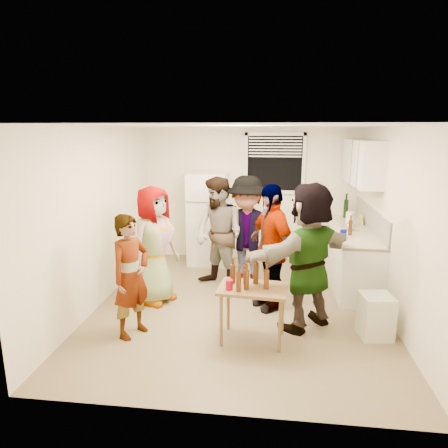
# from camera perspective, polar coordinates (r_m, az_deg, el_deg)

# --- Properties ---
(room) EXTENTS (4.00, 4.50, 2.50)m
(room) POSITION_cam_1_polar(r_m,az_deg,el_deg) (5.82, 2.27, -11.61)
(room) COLOR white
(room) RESTS_ON ground
(window) EXTENTS (1.12, 0.10, 1.06)m
(window) POSITION_cam_1_polar(r_m,az_deg,el_deg) (7.50, 7.25, 8.58)
(window) COLOR white
(window) RESTS_ON room
(refrigerator) EXTENTS (0.70, 0.70, 1.70)m
(refrigerator) POSITION_cam_1_polar(r_m,az_deg,el_deg) (7.41, -2.28, 0.80)
(refrigerator) COLOR white
(refrigerator) RESTS_ON ground
(counter_lower) EXTENTS (0.60, 2.20, 0.86)m
(counter_lower) POSITION_cam_1_polar(r_m,az_deg,el_deg) (6.85, 17.48, -4.51)
(counter_lower) COLOR white
(counter_lower) RESTS_ON ground
(countertop) EXTENTS (0.64, 2.22, 0.04)m
(countertop) POSITION_cam_1_polar(r_m,az_deg,el_deg) (6.73, 17.74, -0.85)
(countertop) COLOR beige
(countertop) RESTS_ON counter_lower
(backsplash) EXTENTS (0.03, 2.20, 0.36)m
(backsplash) POSITION_cam_1_polar(r_m,az_deg,el_deg) (6.75, 20.24, 0.73)
(backsplash) COLOR beige
(backsplash) RESTS_ON countertop
(upper_cabinets) EXTENTS (0.34, 1.60, 0.70)m
(upper_cabinets) POSITION_cam_1_polar(r_m,az_deg,el_deg) (6.79, 19.16, 8.33)
(upper_cabinets) COLOR white
(upper_cabinets) RESTS_ON room
(kettle) EXTENTS (0.27, 0.25, 0.18)m
(kettle) POSITION_cam_1_polar(r_m,az_deg,el_deg) (6.61, 17.51, -0.91)
(kettle) COLOR silver
(kettle) RESTS_ON countertop
(paper_towel) EXTENTS (0.12, 0.12, 0.25)m
(paper_towel) POSITION_cam_1_polar(r_m,az_deg,el_deg) (6.83, 17.41, -0.45)
(paper_towel) COLOR white
(paper_towel) RESTS_ON countertop
(wine_bottle) EXTENTS (0.08, 0.08, 0.33)m
(wine_bottle) POSITION_cam_1_polar(r_m,az_deg,el_deg) (7.58, 16.92, 0.90)
(wine_bottle) COLOR black
(wine_bottle) RESTS_ON countertop
(beer_bottle_counter) EXTENTS (0.06, 0.06, 0.23)m
(beer_bottle_counter) POSITION_cam_1_polar(r_m,az_deg,el_deg) (6.33, 17.51, -1.52)
(beer_bottle_counter) COLOR #47230C
(beer_bottle_counter) RESTS_ON countertop
(blue_cup) EXTENTS (0.09, 0.09, 0.13)m
(blue_cup) POSITION_cam_1_polar(r_m,az_deg,el_deg) (6.13, 16.64, -1.93)
(blue_cup) COLOR #0507BB
(blue_cup) RESTS_ON countertop
(picture_frame) EXTENTS (0.02, 0.17, 0.14)m
(picture_frame) POSITION_cam_1_polar(r_m,az_deg,el_deg) (7.10, 19.01, 0.52)
(picture_frame) COLOR #E2CA4E
(picture_frame) RESTS_ON countertop
(trash_bin) EXTENTS (0.41, 0.41, 0.53)m
(trash_bin) POSITION_cam_1_polar(r_m,az_deg,el_deg) (5.26, 20.83, -12.35)
(trash_bin) COLOR beige
(trash_bin) RESTS_ON ground
(serving_table) EXTENTS (0.84, 0.60, 0.67)m
(serving_table) POSITION_cam_1_polar(r_m,az_deg,el_deg) (4.99, 4.05, -16.16)
(serving_table) COLOR brown
(serving_table) RESTS_ON ground
(beer_bottle_table) EXTENTS (0.07, 0.07, 0.25)m
(beer_bottle_table) POSITION_cam_1_polar(r_m,az_deg,el_deg) (4.82, 4.55, -8.43)
(beer_bottle_table) COLOR #47230C
(beer_bottle_table) RESTS_ON serving_table
(red_cup) EXTENTS (0.08, 0.08, 0.11)m
(red_cup) POSITION_cam_1_polar(r_m,az_deg,el_deg) (4.63, 0.76, -9.31)
(red_cup) COLOR maroon
(red_cup) RESTS_ON serving_table
(guest_grey) EXTENTS (1.89, 1.48, 0.54)m
(guest_grey) POSITION_cam_1_polar(r_m,az_deg,el_deg) (6.07, -9.61, -10.73)
(guest_grey) COLOR gray
(guest_grey) RESTS_ON ground
(guest_stripe) EXTENTS (1.59, 1.17, 0.36)m
(guest_stripe) POSITION_cam_1_polar(r_m,az_deg,el_deg) (5.22, -12.71, -15.04)
(guest_stripe) COLOR #141933
(guest_stripe) RESTS_ON ground
(guest_back_left) EXTENTS (1.75, 1.92, 0.67)m
(guest_back_left) POSITION_cam_1_polar(r_m,az_deg,el_deg) (6.46, -0.68, -9.03)
(guest_back_left) COLOR brown
(guest_back_left) RESTS_ON ground
(guest_back_right) EXTENTS (1.49, 1.98, 0.66)m
(guest_back_right) POSITION_cam_1_polar(r_m,az_deg,el_deg) (6.48, 3.17, -8.96)
(guest_back_right) COLOR #39393D
(guest_back_right) RESTS_ON ground
(guest_black) EXTENTS (2.03, 1.78, 0.43)m
(guest_black) POSITION_cam_1_polar(r_m,az_deg,el_deg) (5.84, 6.44, -11.60)
(guest_black) COLOR black
(guest_black) RESTS_ON ground
(guest_orange) EXTENTS (2.52, 2.53, 0.55)m
(guest_orange) POSITION_cam_1_polar(r_m,az_deg,el_deg) (5.39, 11.49, -14.04)
(guest_orange) COLOR #E8974B
(guest_orange) RESTS_ON ground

